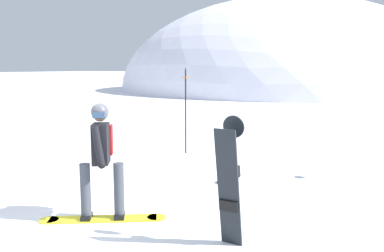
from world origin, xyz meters
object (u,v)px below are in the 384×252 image
Objects in this scene: snowboarder_main at (102,158)px; spare_snowboard at (229,182)px; piste_marker_far at (186,105)px; rock_dark at (226,183)px.

snowboarder_main reaches higher than spare_snowboard.
snowboarder_main is 1.04× the size of spare_snowboard.
spare_snowboard is at bearing -52.65° from piste_marker_far.
spare_snowboard is 5.70m from piste_marker_far.
spare_snowboard is 0.74× the size of piste_marker_far.
piste_marker_far is at bearing 127.35° from spare_snowboard.
snowboarder_main is 0.77× the size of piste_marker_far.
piste_marker_far reaches higher than rock_dark.
piste_marker_far is at bearing 107.47° from snowboarder_main.
spare_snowboard is (1.99, 0.10, -0.09)m from snowboarder_main.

